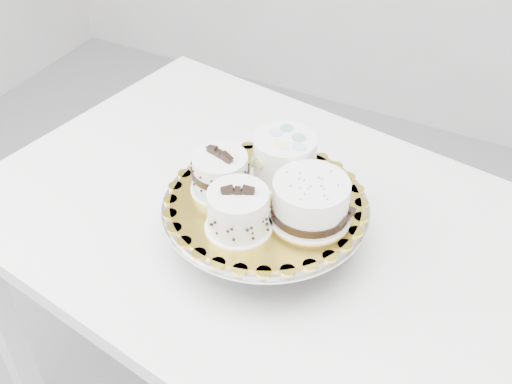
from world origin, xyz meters
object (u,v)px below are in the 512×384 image
at_px(cake_ribbon, 311,201).
at_px(cake_board, 266,201).
at_px(table, 273,255).
at_px(cake_stand, 265,216).
at_px(cake_dots, 285,157).
at_px(cake_swirl, 238,211).
at_px(cake_banded, 221,174).

bearing_deg(cake_ribbon, cake_board, -175.15).
relative_size(table, cake_board, 3.81).
xyz_separation_m(table, cake_stand, (0.01, -0.06, 0.15)).
xyz_separation_m(cake_stand, cake_dots, (-0.00, 0.08, 0.07)).
relative_size(cake_swirl, cake_banded, 1.14).
bearing_deg(cake_swirl, cake_dots, 60.70).
relative_size(cake_board, cake_ribbon, 2.25).
height_order(cake_banded, cake_ribbon, cake_banded).
distance_m(cake_stand, cake_ribbon, 0.11).
relative_size(table, cake_stand, 3.50).
relative_size(cake_stand, cake_ribbon, 2.45).
distance_m(table, cake_stand, 0.16).
relative_size(cake_dots, cake_ribbon, 0.95).
relative_size(cake_banded, cake_dots, 0.84).
bearing_deg(cake_stand, cake_dots, 91.23).
height_order(cake_stand, cake_swirl, cake_swirl).
xyz_separation_m(table, cake_swirl, (0.00, -0.14, 0.22)).
relative_size(cake_board, cake_dots, 2.37).
height_order(table, cake_ribbon, cake_ribbon).
bearing_deg(cake_ribbon, cake_banded, -171.86).
height_order(cake_swirl, cake_banded, cake_swirl).
bearing_deg(table, cake_ribbon, -24.08).
bearing_deg(table, cake_board, -70.36).
xyz_separation_m(cake_dots, cake_ribbon, (0.08, -0.08, -0.01)).
bearing_deg(cake_stand, table, 100.27).
distance_m(cake_stand, cake_swirl, 0.10).
bearing_deg(cake_swirl, cake_banded, 109.09).
height_order(table, cake_board, cake_board).
distance_m(cake_swirl, cake_ribbon, 0.12).
height_order(cake_stand, cake_board, cake_board).
relative_size(cake_board, cake_banded, 2.81).
xyz_separation_m(cake_swirl, cake_ribbon, (0.09, 0.08, -0.00)).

